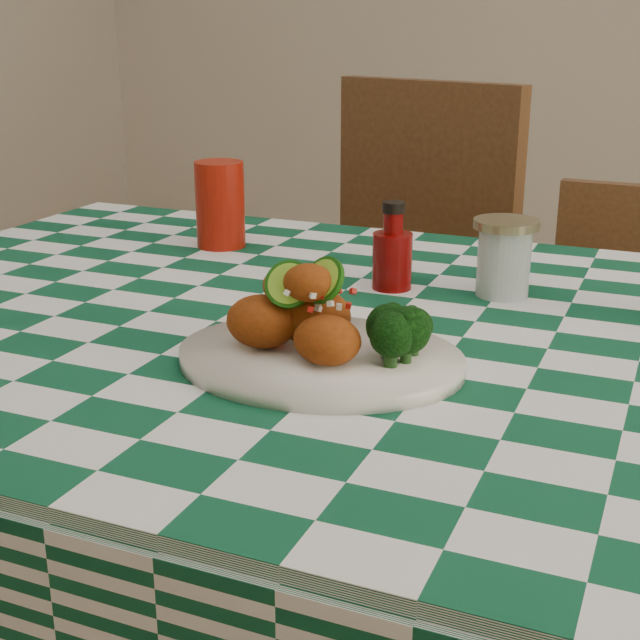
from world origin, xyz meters
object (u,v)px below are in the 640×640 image
at_px(red_tumbler, 220,204).
at_px(wooden_chair_right, 624,409).
at_px(mason_jar, 504,258).
at_px(fried_chicken_pile, 312,308).
at_px(wooden_chair_left, 368,325).
at_px(plate, 320,359).
at_px(dining_table, 377,590).
at_px(ketchup_bottle, 393,246).

bearing_deg(red_tumbler, wooden_chair_right, 33.11).
bearing_deg(mason_jar, fried_chicken_pile, -111.64).
relative_size(fried_chicken_pile, wooden_chair_left, 0.15).
bearing_deg(plate, wooden_chair_left, 106.54).
distance_m(dining_table, mason_jar, 0.50).
relative_size(mason_jar, wooden_chair_left, 0.11).
distance_m(red_tumbler, ketchup_bottle, 0.37).
bearing_deg(dining_table, fried_chicken_pile, -100.73).
xyz_separation_m(wooden_chair_left, wooden_chair_right, (0.55, -0.02, -0.10)).
distance_m(ketchup_bottle, wooden_chair_left, 0.71).
relative_size(dining_table, mason_jar, 15.36).
relative_size(ketchup_bottle, wooden_chair_right, 0.15).
bearing_deg(mason_jar, plate, -110.30).
height_order(red_tumbler, wooden_chair_right, red_tumbler).
bearing_deg(wooden_chair_left, plate, -56.31).
bearing_deg(plate, wooden_chair_right, 71.83).
xyz_separation_m(red_tumbler, ketchup_bottle, (0.35, -0.12, -0.01)).
bearing_deg(wooden_chair_right, ketchup_bottle, -117.22).
bearing_deg(fried_chicken_pile, plate, 0.00).
xyz_separation_m(dining_table, fried_chicken_pile, (-0.03, -0.16, 0.46)).
height_order(dining_table, wooden_chair_right, wooden_chair_right).
relative_size(plate, red_tumbler, 2.25).
bearing_deg(dining_table, ketchup_bottle, 105.22).
height_order(fried_chicken_pile, ketchup_bottle, ketchup_bottle).
distance_m(plate, wooden_chair_right, 0.99).
xyz_separation_m(mason_jar, wooden_chair_right, (0.16, 0.52, -0.42)).
xyz_separation_m(dining_table, ketchup_bottle, (-0.04, 0.16, 0.46)).
bearing_deg(plate, fried_chicken_pile, 180.00).
xyz_separation_m(red_tumbler, wooden_chair_right, (0.66, 0.43, -0.44)).
distance_m(dining_table, wooden_chair_left, 0.80).
height_order(dining_table, red_tumbler, red_tumbler).
bearing_deg(fried_chicken_pile, red_tumbler, 129.23).
relative_size(fried_chicken_pile, wooden_chair_right, 0.19).
bearing_deg(ketchup_bottle, dining_table, -74.78).
height_order(plate, wooden_chair_left, wooden_chair_left).
xyz_separation_m(ketchup_bottle, mason_jar, (0.15, 0.03, -0.01)).
bearing_deg(plate, ketchup_bottle, 94.33).
height_order(plate, wooden_chair_right, wooden_chair_right).
bearing_deg(mason_jar, ketchup_bottle, -169.52).
height_order(fried_chicken_pile, wooden_chair_left, wooden_chair_left).
relative_size(fried_chicken_pile, red_tumbler, 1.08).
bearing_deg(wooden_chair_left, wooden_chair_right, 14.69).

